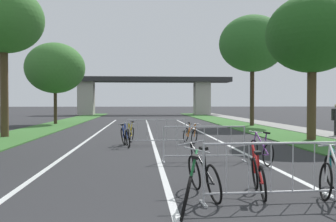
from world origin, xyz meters
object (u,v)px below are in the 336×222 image
object	(u,v)px
crowd_barrier_third	(157,132)
bicycle_orange_2	(190,135)
bicycle_blue_0	(125,137)
bicycle_green_4	(189,188)
bicycle_yellow_7	(130,135)
tree_left_pine_near	(4,20)
crowd_barrier_second	(204,144)
bicycle_purple_1	(260,151)
bicycle_white_6	(336,186)
tree_left_pine_far	(55,68)
crowd_barrier_nearest	(271,173)
tree_right_oak_mid	(252,44)
tree_right_maple_mid	(312,34)
bicycle_black_5	(203,176)
bicycle_red_3	(258,176)

from	to	relation	value
crowd_barrier_third	bicycle_orange_2	xyz separation A→B (m)	(1.45, 0.56, -0.17)
crowd_barrier_third	bicycle_blue_0	distance (m)	1.36
bicycle_green_4	bicycle_yellow_7	distance (m)	10.02
bicycle_orange_2	tree_left_pine_near	bearing A→B (deg)	-32.48
crowd_barrier_second	bicycle_purple_1	bearing A→B (deg)	-15.01
bicycle_orange_2	bicycle_white_6	bearing A→B (deg)	83.01
tree_left_pine_far	crowd_barrier_nearest	distance (m)	25.81
bicycle_purple_1	tree_right_oak_mid	bearing A→B (deg)	66.81
crowd_barrier_second	bicycle_blue_0	bearing A→B (deg)	121.27
tree_left_pine_far	crowd_barrier_nearest	world-z (taller)	tree_left_pine_far
tree_left_pine_far	crowd_barrier_third	size ratio (longest dim) A/B	2.60
tree_left_pine_near	bicycle_yellow_7	distance (m)	8.84
tree_right_maple_mid	bicycle_orange_2	bearing A→B (deg)	-173.83
tree_left_pine_near	bicycle_yellow_7	bearing A→B (deg)	-27.35
crowd_barrier_third	bicycle_black_5	size ratio (longest dim) A/B	1.38
bicycle_purple_1	bicycle_orange_2	bearing A→B (deg)	95.91
tree_right_oak_mid	bicycle_blue_0	distance (m)	15.93
crowd_barrier_third	bicycle_orange_2	bearing A→B (deg)	21.14
tree_left_pine_near	bicycle_white_6	size ratio (longest dim) A/B	4.26
crowd_barrier_second	crowd_barrier_nearest	bearing A→B (deg)	-84.91
tree_right_maple_mid	bicycle_green_4	size ratio (longest dim) A/B	3.77
tree_left_pine_near	tree_right_oak_mid	world-z (taller)	tree_right_oak_mid
tree_left_pine_far	bicycle_yellow_7	bearing A→B (deg)	-66.54
bicycle_black_5	tree_left_pine_near	bearing A→B (deg)	113.22
crowd_barrier_second	bicycle_yellow_7	xyz separation A→B (m)	(-2.32, 4.98, -0.15)
tree_left_pine_near	tree_right_oak_mid	distance (m)	16.80
bicycle_orange_2	bicycle_red_3	world-z (taller)	bicycle_red_3
bicycle_orange_2	bicycle_yellow_7	size ratio (longest dim) A/B	1.00
tree_left_pine_far	bicycle_green_4	xyz separation A→B (m)	(7.47, -24.31, -4.05)
tree_right_oak_mid	crowd_barrier_second	xyz separation A→B (m)	(-6.25, -16.16, -5.47)
bicycle_green_4	bicycle_red_3	bearing A→B (deg)	43.82
bicycle_orange_2	bicycle_blue_0	bearing A→B (deg)	7.62
tree_right_oak_mid	bicycle_yellow_7	distance (m)	15.17
crowd_barrier_third	bicycle_green_4	bearing A→B (deg)	-89.34
bicycle_purple_1	bicycle_orange_2	size ratio (longest dim) A/B	1.01
tree_left_pine_near	tree_left_pine_far	size ratio (longest dim) A/B	1.16
tree_right_oak_mid	bicycle_red_3	bearing A→B (deg)	-106.32
crowd_barrier_second	bicycle_white_6	size ratio (longest dim) A/B	1.40
bicycle_blue_0	bicycle_yellow_7	bearing A→B (deg)	-111.97
bicycle_green_4	bicycle_white_6	bearing A→B (deg)	8.95
bicycle_red_3	bicycle_white_6	size ratio (longest dim) A/B	0.91
tree_left_pine_far	bicycle_orange_2	bearing A→B (deg)	-58.31
bicycle_blue_0	bicycle_yellow_7	distance (m)	0.93
bicycle_green_4	bicycle_yellow_7	world-z (taller)	bicycle_green_4
tree_right_oak_mid	bicycle_orange_2	size ratio (longest dim) A/B	4.99
tree_left_pine_far	bicycle_yellow_7	world-z (taller)	tree_left_pine_far
crowd_barrier_nearest	bicycle_green_4	xyz separation A→B (m)	(-1.49, -0.43, -0.15)
tree_right_maple_mid	bicycle_white_6	size ratio (longest dim) A/B	3.77
bicycle_orange_2	bicycle_black_5	distance (m)	9.20
tree_right_maple_mid	bicycle_blue_0	xyz separation A→B (m)	(-8.34, -1.63, -4.42)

